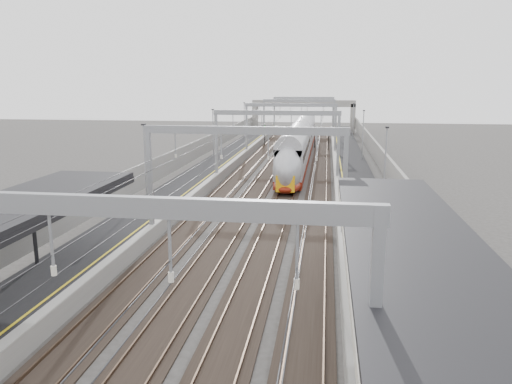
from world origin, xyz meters
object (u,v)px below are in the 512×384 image
(overbridge, at_px, (303,108))
(bench, at_px, (393,302))
(train, at_px, (300,145))
(signal_green, at_px, (265,132))

(overbridge, distance_m, bench, 89.93)
(train, bearing_deg, bench, -82.40)
(train, relative_size, signal_green, 14.43)
(overbridge, relative_size, signal_green, 6.33)
(overbridge, relative_size, bench, 12.27)
(overbridge, bearing_deg, bench, -84.93)
(bench, bearing_deg, train, 97.60)
(overbridge, distance_m, train, 41.37)
(overbridge, height_order, train, overbridge)
(signal_green, bearing_deg, bench, -78.38)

